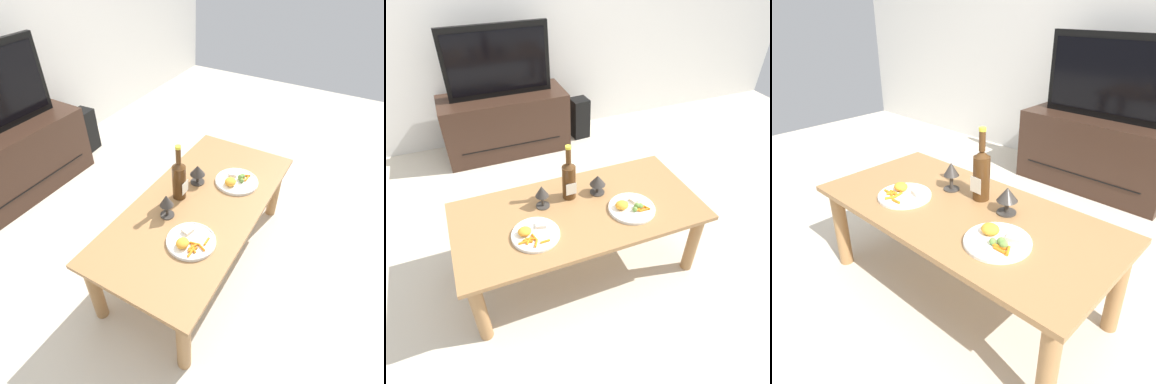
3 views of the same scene
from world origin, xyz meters
TOP-DOWN VIEW (x-y plane):
  - ground_plane at (0.00, 0.00)m, footprint 6.40×6.40m
  - dining_table at (0.00, 0.00)m, footprint 1.40×0.67m
  - tv_stand at (-0.10, 1.57)m, footprint 1.11×0.45m
  - tv_screen at (-0.10, 1.56)m, footprint 0.88×0.05m
  - floor_speaker at (0.63, 1.57)m, footprint 0.17×0.17m
  - wine_bottle at (-0.01, 0.13)m, footprint 0.08×0.08m
  - goblet_left at (-0.18, 0.11)m, footprint 0.08×0.08m
  - goblet_right at (0.16, 0.11)m, footprint 0.09×0.09m
  - dinner_plate_left at (-0.29, -0.10)m, footprint 0.25×0.25m
  - dinner_plate_right at (0.28, -0.10)m, footprint 0.26×0.26m

SIDE VIEW (x-z plane):
  - ground_plane at x=0.00m, z-range 0.00..0.00m
  - floor_speaker at x=0.63m, z-range 0.00..0.39m
  - tv_stand at x=-0.10m, z-range 0.00..0.55m
  - dining_table at x=0.00m, z-range 0.16..0.63m
  - dinner_plate_left at x=-0.29m, z-range 0.45..0.51m
  - dinner_plate_right at x=0.28m, z-range 0.45..0.51m
  - goblet_right at x=0.16m, z-range 0.49..0.61m
  - goblet_left at x=-0.18m, z-range 0.49..0.64m
  - wine_bottle at x=-0.01m, z-range 0.43..0.77m
  - tv_screen at x=-0.10m, z-range 0.55..1.12m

